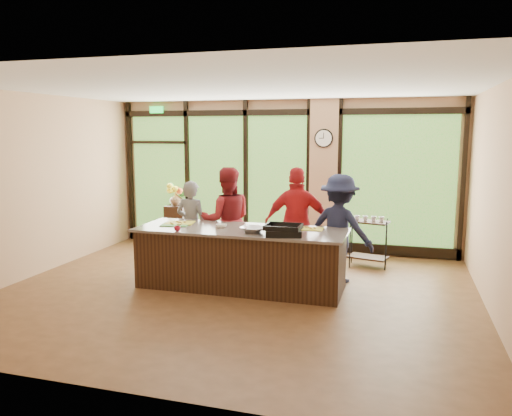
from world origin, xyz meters
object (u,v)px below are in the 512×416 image
Objects in this scene: cook_right at (339,229)px; island_base at (241,259)px; bar_cart at (369,236)px; cook_left at (192,226)px; flower_stand at (177,225)px; roasting_pan at (283,232)px.

island_base is at bearing 44.90° from cook_right.
cook_right is at bearing 26.85° from island_base.
cook_right is at bearing -96.76° from bar_cart.
cook_left is at bearing 148.25° from island_base.
island_base is 2.53m from bar_cart.
island_base is 1.80× the size of cook_right.
cook_right is 1.89× the size of bar_cart.
bar_cart is (2.91, 1.08, -0.23)m from cook_left.
cook_left reaches higher than flower_stand.
cook_left is 1.71× the size of bar_cart.
island_base is 1.63m from cook_right.
bar_cart is at bearing -154.13° from cook_left.
bar_cart reaches higher than island_base.
bar_cart is at bearing -14.29° from flower_stand.
cook_right reaches higher than cook_left.
roasting_pan reaches higher than flower_stand.
cook_right reaches higher than flower_stand.
cook_right is at bearing 42.88° from roasting_pan.
flower_stand is (-1.12, 1.77, -0.36)m from cook_left.
roasting_pan is 0.60× the size of flower_stand.
cook_right is (1.41, 0.71, 0.42)m from island_base.
flower_stand is at bearing 132.27° from island_base.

